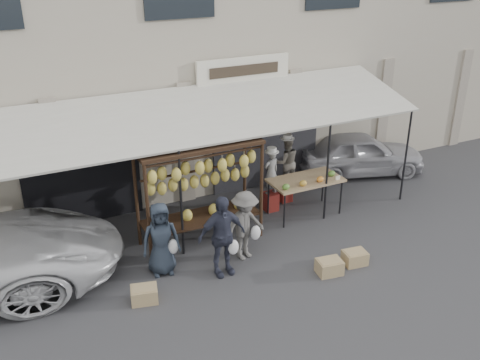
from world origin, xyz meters
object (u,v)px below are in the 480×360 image
object	(u,v)px
customer_left	(161,239)
crate_near_a	(329,267)
customer_right	(245,226)
crate_near_b	(355,258)
sedan	(360,153)
vendor_right	(286,162)
customer_mid	(222,236)
crate_far	(144,295)
vendor_left	(271,172)
produce_table	(306,181)
banana_rack	(200,175)

from	to	relation	value
customer_left	crate_near_a	world-z (taller)	customer_left
customer_right	crate_near_b	distance (m)	2.31
customer_left	customer_right	size ratio (longest dim) A/B	1.01
customer_left	sedan	xyz separation A→B (m)	(6.49, 2.26, -0.16)
crate_near_b	customer_right	bearing A→B (deg)	147.77
vendor_right	crate_near_b	bearing A→B (deg)	97.71
customer_left	customer_mid	bearing A→B (deg)	-18.92
customer_right	crate_near_b	xyz separation A→B (m)	(1.88, -1.19, -0.60)
crate_near_b	sedan	bearing A→B (deg)	51.53
vendor_right	sedan	size ratio (longest dim) A/B	0.37
vendor_right	crate_far	bearing A→B (deg)	40.08
crate_far	vendor_left	bearing A→B (deg)	29.42
vendor_right	crate_near_b	world-z (taller)	vendor_right
crate_far	sedan	distance (m)	7.71
customer_mid	sedan	size ratio (longest dim) A/B	0.48
customer_left	sedan	size ratio (longest dim) A/B	0.43
vendor_right	crate_far	world-z (taller)	vendor_right
crate_near_a	crate_near_b	bearing A→B (deg)	4.76
crate_far	sedan	bearing A→B (deg)	22.97
crate_near_a	sedan	xyz separation A→B (m)	(3.58, 3.74, 0.44)
produce_table	sedan	distance (m)	3.06
banana_rack	crate_far	distance (m)	2.71
vendor_left	sedan	world-z (taller)	vendor_left
customer_left	crate_near_b	size ratio (longest dim) A/B	3.25
crate_near_b	customer_mid	bearing A→B (deg)	160.76
banana_rack	crate_near_a	world-z (taller)	banana_rack
vendor_left	sedan	xyz separation A→B (m)	(3.31, 0.87, -0.40)
customer_left	crate_near_a	xyz separation A→B (m)	(2.91, -1.48, -0.60)
crate_far	crate_near_b	bearing A→B (deg)	-9.24
crate_near_b	crate_far	distance (m)	4.22
crate_near_b	sedan	xyz separation A→B (m)	(2.93, 3.68, 0.45)
crate_near_b	produce_table	bearing A→B (deg)	83.93
crate_near_b	crate_near_a	bearing A→B (deg)	-175.24
crate_near_a	crate_near_b	xyz separation A→B (m)	(0.65, 0.05, -0.01)
banana_rack	vendor_left	distance (m)	2.21
customer_right	vendor_left	bearing A→B (deg)	31.44
banana_rack	vendor_right	bearing A→B (deg)	19.07
customer_right	crate_far	size ratio (longest dim) A/B	3.14
produce_table	customer_left	world-z (taller)	customer_left
customer_right	produce_table	bearing A→B (deg)	10.75
vendor_left	crate_far	world-z (taller)	vendor_left
customer_left	customer_mid	size ratio (longest dim) A/B	0.90
customer_mid	produce_table	bearing A→B (deg)	24.49
crate_far	sedan	world-z (taller)	sedan
vendor_right	crate_near_a	xyz separation A→B (m)	(-0.84, -3.13, -0.90)
customer_right	vendor_right	bearing A→B (deg)	26.54
crate_near_a	crate_far	bearing A→B (deg)	168.23
vendor_right	crate_far	size ratio (longest dim) A/B	2.72
crate_near_a	sedan	size ratio (longest dim) A/B	0.14
produce_table	customer_mid	distance (m)	3.08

